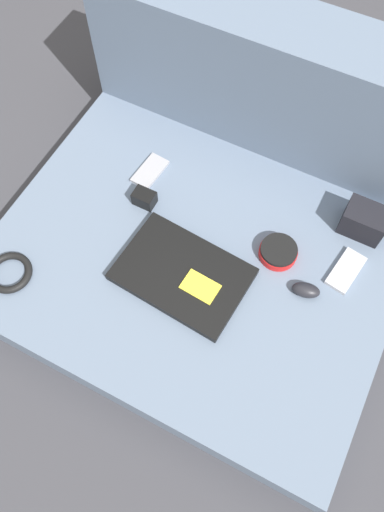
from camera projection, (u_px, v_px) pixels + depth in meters
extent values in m
plane|color=#38383D|center=(192.00, 278.00, 1.40)|extent=(8.00, 8.00, 0.00)
cube|color=slate|center=(192.00, 269.00, 1.35)|extent=(1.03, 0.78, 0.12)
cube|color=slate|center=(273.00, 98.00, 1.38)|extent=(1.03, 0.20, 0.49)
cube|color=black|center=(183.00, 274.00, 1.26)|extent=(0.34, 0.24, 0.02)
cube|color=yellow|center=(200.00, 287.00, 1.23)|extent=(0.09, 0.07, 0.00)
ellipsoid|color=black|center=(306.00, 290.00, 1.24)|extent=(0.08, 0.06, 0.03)
cylinder|color=red|center=(278.00, 253.00, 1.29)|extent=(0.10, 0.10, 0.02)
cylinder|color=black|center=(279.00, 250.00, 1.28)|extent=(0.10, 0.10, 0.01)
cube|color=#B7B7BC|center=(346.00, 271.00, 1.27)|extent=(0.08, 0.13, 0.01)
cube|color=#99999E|center=(150.00, 171.00, 1.41)|extent=(0.07, 0.12, 0.01)
cube|color=black|center=(364.00, 221.00, 1.30)|extent=(0.11, 0.08, 0.08)
cube|color=black|center=(144.00, 198.00, 1.36)|extent=(0.06, 0.04, 0.04)
torus|color=black|center=(10.00, 273.00, 1.27)|extent=(0.12, 0.12, 0.02)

